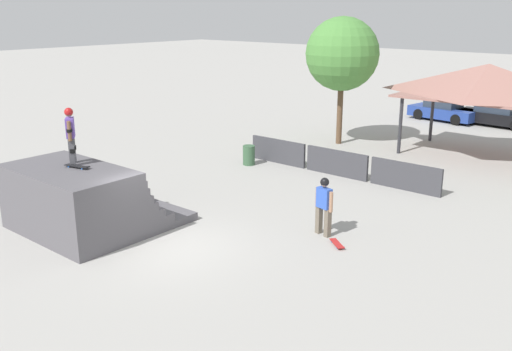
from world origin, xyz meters
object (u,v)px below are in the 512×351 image
(skateboard_on_ground, at_px, (337,244))
(tree_beside_pavilion, at_px, (342,54))
(skateboard_on_deck, at_px, (78,166))
(parked_car_black, at_px, (497,116))
(trash_bin, at_px, (249,155))
(bystander_walking, at_px, (324,202))
(parked_car_blue, at_px, (444,111))
(skater_on_deck, at_px, (71,132))

(skateboard_on_ground, distance_m, tree_beside_pavilion, 13.75)
(skateboard_on_deck, bearing_deg, tree_beside_pavilion, 77.59)
(tree_beside_pavilion, bearing_deg, parked_car_black, 64.80)
(skateboard_on_ground, xyz_separation_m, trash_bin, (-7.73, 5.04, 0.37))
(bystander_walking, distance_m, trash_bin, 8.36)
(skateboard_on_ground, height_order, parked_car_black, parked_car_black)
(trash_bin, xyz_separation_m, parked_car_black, (5.35, 15.70, 0.18))
(tree_beside_pavilion, bearing_deg, parked_car_blue, 80.61)
(trash_bin, relative_size, parked_car_black, 0.19)
(skater_on_deck, height_order, parked_car_blue, skater_on_deck)
(tree_beside_pavilion, bearing_deg, skater_on_deck, -90.19)
(skater_on_deck, bearing_deg, skateboard_on_deck, 18.39)
(bystander_walking, xyz_separation_m, parked_car_blue, (-4.61, 19.95, -0.45))
(skater_on_deck, relative_size, parked_car_black, 0.38)
(tree_beside_pavilion, xyz_separation_m, parked_car_black, (4.57, 9.71, -3.81))
(bystander_walking, distance_m, tree_beside_pavilion, 12.72)
(bystander_walking, distance_m, parked_car_blue, 20.48)
(skateboard_on_deck, bearing_deg, skateboard_on_ground, 18.02)
(trash_bin, bearing_deg, skater_on_deck, -85.32)
(parked_car_black, bearing_deg, skater_on_deck, -96.47)
(skater_on_deck, bearing_deg, trash_bin, 131.69)
(trash_bin, xyz_separation_m, parked_car_blue, (2.33, 15.35, 0.18))
(bystander_walking, distance_m, parked_car_black, 20.38)
(bystander_walking, height_order, parked_car_black, bystander_walking)
(parked_car_blue, bearing_deg, tree_beside_pavilion, -91.55)
(skater_on_deck, height_order, skateboard_on_ground, skater_on_deck)
(skateboard_on_ground, height_order, trash_bin, trash_bin)
(skateboard_on_deck, distance_m, parked_car_black, 25.21)
(parked_car_black, bearing_deg, trash_bin, -104.68)
(skateboard_on_ground, distance_m, trash_bin, 9.23)
(skateboard_on_ground, bearing_deg, parked_car_blue, 142.64)
(skater_on_deck, distance_m, parked_car_black, 25.20)
(skateboard_on_deck, height_order, parked_car_black, skateboard_on_deck)
(parked_car_blue, bearing_deg, skateboard_on_deck, -84.74)
(bystander_walking, bearing_deg, skateboard_on_deck, 51.11)
(skateboard_on_ground, relative_size, parked_car_black, 0.16)
(parked_car_black, bearing_deg, skateboard_on_ground, -79.33)
(parked_car_blue, bearing_deg, skater_on_deck, -85.92)
(bystander_walking, xyz_separation_m, tree_beside_pavilion, (-6.16, 10.60, 3.37))
(bystander_walking, bearing_deg, trash_bin, -20.72)
(skater_on_deck, distance_m, skateboard_on_deck, 1.07)
(skateboard_on_deck, height_order, bystander_walking, skateboard_on_deck)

